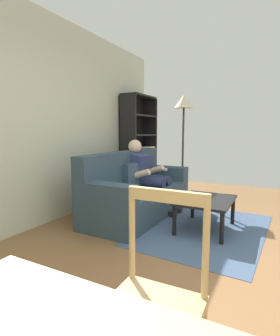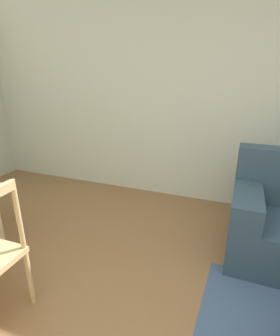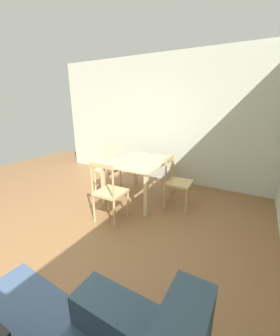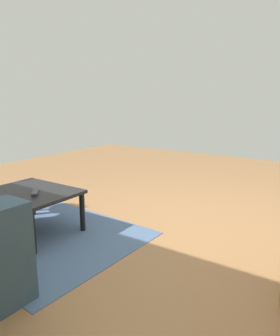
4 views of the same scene
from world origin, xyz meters
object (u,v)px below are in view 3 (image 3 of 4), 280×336
object	(u,v)px
dining_table	(140,166)
dining_chair_near_wall	(177,182)
dining_chair_facing_couch	(109,192)
dining_chair_by_doorway	(109,169)

from	to	relation	value
dining_table	dining_chair_near_wall	world-z (taller)	dining_chair_near_wall
dining_chair_facing_couch	dining_table	bearing A→B (deg)	-179.96
dining_chair_facing_couch	dining_chair_near_wall	bearing A→B (deg)	141.70
dining_chair_near_wall	dining_chair_by_doorway	world-z (taller)	dining_chair_by_doorway
dining_table	dining_chair_by_doorway	world-z (taller)	dining_chair_by_doorway
dining_chair_near_wall	dining_chair_facing_couch	distance (m)	1.21
dining_chair_near_wall	dining_chair_facing_couch	size ratio (longest dim) A/B	0.93
dining_table	dining_chair_near_wall	xyz separation A→B (m)	(0.00, 0.75, -0.18)
dining_chair_facing_couch	dining_chair_by_doorway	distance (m)	1.21
dining_table	dining_chair_facing_couch	xyz separation A→B (m)	(0.95, 0.00, -0.17)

